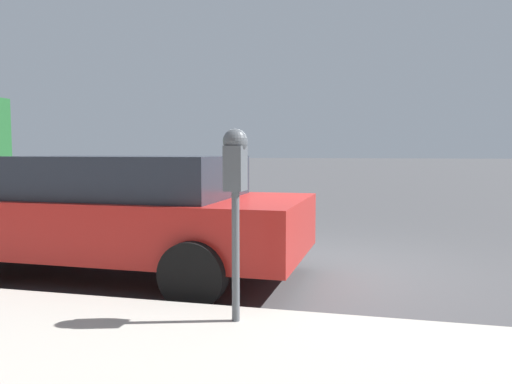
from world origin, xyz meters
TOP-DOWN VIEW (x-y plane):
  - ground_plane at (0.00, 0.00)m, footprint 220.00×220.00m
  - parking_meter at (-2.55, 0.19)m, footprint 0.21×0.19m
  - car_red at (-0.91, 2.15)m, footprint 2.20×4.64m

SIDE VIEW (x-z plane):
  - ground_plane at x=0.00m, z-range 0.00..0.00m
  - car_red at x=-0.91m, z-range 0.05..1.46m
  - parking_meter at x=-2.55m, z-range 0.54..2.02m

